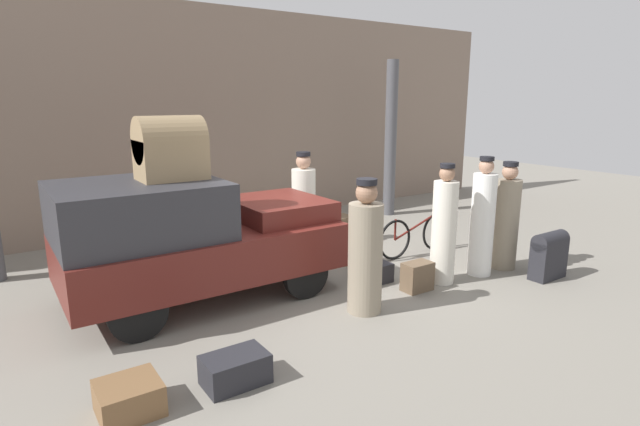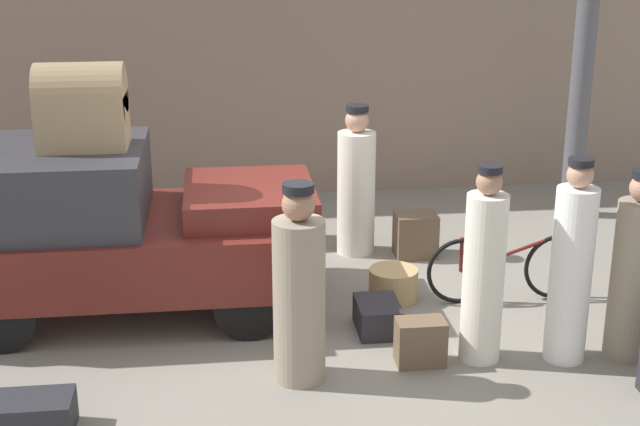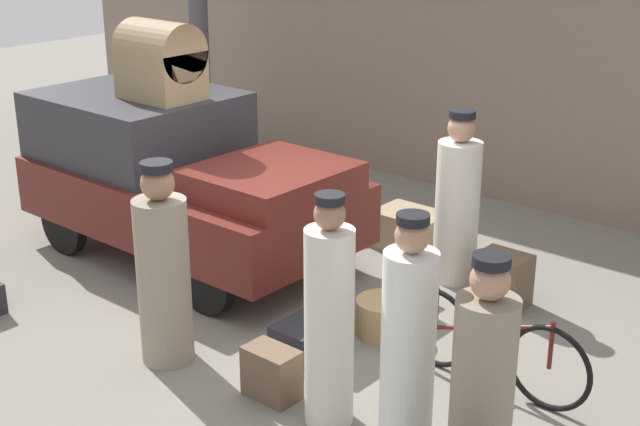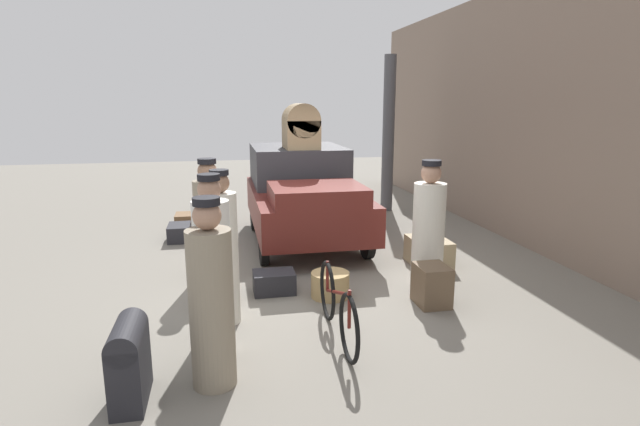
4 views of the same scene
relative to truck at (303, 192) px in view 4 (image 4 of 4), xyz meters
name	(u,v)px [view 4 (image 4 of 4)]	position (x,y,z in m)	size (l,w,h in m)	color
ground_plane	(304,273)	(1.83, -0.29, -0.89)	(30.00, 30.00, 0.00)	gray
station_building_facade	(565,117)	(1.83, 3.79, 1.36)	(16.00, 0.15, 4.50)	gray
canopy_pillar_left	(388,135)	(-2.18, 2.33, 0.86)	(0.27, 0.27, 3.50)	#4C4C51
truck	(303,192)	(0.00, 0.00, 0.00)	(3.57, 1.82, 1.66)	black
bicycle	(337,307)	(3.92, -0.28, -0.54)	(1.69, 0.04, 0.73)	black
wicker_basket	(330,285)	(2.78, -0.10, -0.73)	(0.50, 0.50, 0.32)	tan
porter_lifting_near_truck	(428,230)	(2.61, 1.30, -0.11)	(0.43, 0.43, 1.73)	silver
porter_carrying_trunk	(211,302)	(4.59, -1.56, -0.11)	(0.39, 0.39, 1.71)	gray
porter_with_bicycle	(222,254)	(3.28, -1.45, -0.08)	(0.36, 0.36, 1.76)	silver
conductor_in_dark_uniform	(210,224)	(1.67, -1.62, -0.12)	(0.43, 0.43, 1.71)	gray
porter_standing_middle	(213,274)	(4.02, -1.54, -0.05)	(0.36, 0.36, 1.82)	white
trunk_barrel_dark	(129,359)	(4.72, -2.24, -0.51)	(0.60, 0.27, 0.72)	#232328
suitcase_black_upright	(188,221)	(-1.35, -2.13, -0.75)	(0.52, 0.48, 0.28)	brown
trunk_large_brown	(432,285)	(3.27, 1.08, -0.64)	(0.47, 0.38, 0.50)	brown
suitcase_tan_flat	(429,252)	(1.81, 1.67, -0.68)	(0.73, 0.55, 0.42)	#9E8966
trunk_umber_medium	(221,288)	(2.74, -1.49, -0.69)	(0.42, 0.27, 0.41)	brown
suitcase_small_leather	(274,282)	(2.49, -0.80, -0.75)	(0.39, 0.55, 0.28)	#232328
trunk_wicker_pale	(179,232)	(-0.40, -2.23, -0.75)	(0.61, 0.39, 0.29)	#232328
trunk_on_truck_roof	(301,127)	(-0.17, 0.00, 1.15)	(0.80, 0.59, 0.79)	#937A56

